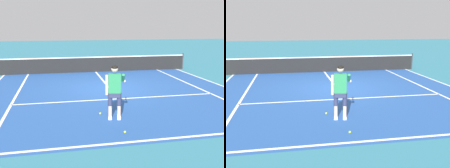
{
  "view_description": "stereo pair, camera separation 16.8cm",
  "coord_description": "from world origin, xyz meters",
  "views": [
    {
      "loc": [
        -2.34,
        -11.92,
        2.91
      ],
      "look_at": [
        -0.65,
        -3.81,
        1.05
      ],
      "focal_mm": 42.24,
      "sensor_mm": 36.0,
      "label": 1
    },
    {
      "loc": [
        -2.17,
        -11.95,
        2.91
      ],
      "look_at": [
        -0.65,
        -3.81,
        1.05
      ],
      "focal_mm": 42.24,
      "sensor_mm": 36.0,
      "label": 2
    }
  ],
  "objects": [
    {
      "name": "line_singles_left",
      "position": [
        -4.12,
        -0.76,
        0.0
      ],
      "size": [
        0.1,
        10.37,
        0.01
      ],
      "primitive_type": "cube",
      "color": "white",
      "rests_on": "ground"
    },
    {
      "name": "tennis_ball_near_feet",
      "position": [
        -1.03,
        -3.68,
        0.03
      ],
      "size": [
        0.07,
        0.07,
        0.07
      ],
      "primitive_type": "sphere",
      "color": "#CCE02D",
      "rests_on": "ground"
    },
    {
      "name": "line_service",
      "position": [
        0.0,
        -1.97,
        0.0
      ],
      "size": [
        8.23,
        0.1,
        0.01
      ],
      "primitive_type": "cube",
      "color": "white",
      "rests_on": "ground"
    },
    {
      "name": "line_centre_service",
      "position": [
        0.0,
        1.23,
        0.0
      ],
      "size": [
        0.1,
        6.4,
        0.01
      ],
      "primitive_type": "cube",
      "color": "white",
      "rests_on": "ground"
    },
    {
      "name": "tennis_ball_by_baseline",
      "position": [
        -0.61,
        -5.36,
        0.03
      ],
      "size": [
        0.07,
        0.07,
        0.07
      ],
      "primitive_type": "sphere",
      "color": "#CCE02D",
      "rests_on": "ground"
    },
    {
      "name": "court_inner_surface",
      "position": [
        0.0,
        -0.76,
        0.0
      ],
      "size": [
        10.98,
        10.77,
        0.0
      ],
      "primitive_type": "cube",
      "color": "#234C93",
      "rests_on": "ground"
    },
    {
      "name": "line_singles_right",
      "position": [
        4.12,
        -0.76,
        0.0
      ],
      "size": [
        0.1,
        10.37,
        0.01
      ],
      "primitive_type": "cube",
      "color": "white",
      "rests_on": "ground"
    },
    {
      "name": "tennis_net",
      "position": [
        0.0,
        4.43,
        0.5
      ],
      "size": [
        11.96,
        0.08,
        1.07
      ],
      "color": "#333338",
      "rests_on": "ground"
    },
    {
      "name": "tennis_player",
      "position": [
        -0.64,
        -4.19,
        0.99
      ],
      "size": [
        0.8,
        1.07,
        1.71
      ],
      "color": "white",
      "rests_on": "ground"
    },
    {
      "name": "ground_plane",
      "position": [
        0.0,
        0.0,
        0.0
      ],
      "size": [
        80.0,
        80.0,
        0.0
      ],
      "primitive_type": "plane",
      "color": "teal"
    },
    {
      "name": "line_doubles_right",
      "position": [
        5.49,
        -0.76,
        0.0
      ],
      "size": [
        0.1,
        10.37,
        0.01
      ],
      "primitive_type": "cube",
      "color": "white",
      "rests_on": "ground"
    },
    {
      "name": "line_baseline",
      "position": [
        0.0,
        -5.95,
        0.0
      ],
      "size": [
        10.98,
        0.1,
        0.01
      ],
      "primitive_type": "cube",
      "color": "white",
      "rests_on": "ground"
    }
  ]
}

